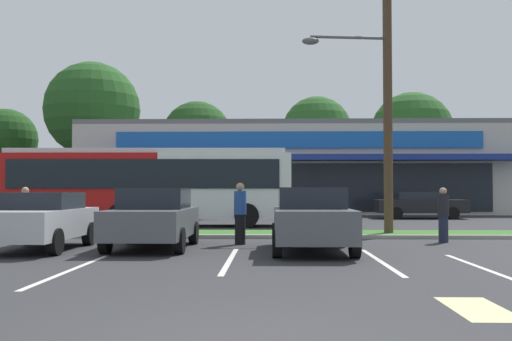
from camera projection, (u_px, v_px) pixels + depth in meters
grass_median at (259, 234)px, 19.67m from camera, size 56.00×2.20×0.12m
curb_lip at (259, 237)px, 18.45m from camera, size 56.00×0.24×0.12m
parking_stripe_0 at (72, 270)px, 11.21m from camera, size 0.12×4.80×0.01m
parking_stripe_1 at (230, 260)px, 12.75m from camera, size 0.12×4.80×0.01m
parking_stripe_2 at (380, 261)px, 12.57m from camera, size 0.12×4.80×0.01m
parking_stripe_3 at (484, 269)px, 11.36m from camera, size 0.12×4.80×0.01m
lot_arrow at (478, 309)px, 7.53m from camera, size 0.70×1.60×0.01m
storefront_building at (294, 170)px, 41.86m from camera, size 27.95×13.68×5.91m
tree_far_left at (6, 140)px, 52.97m from camera, size 5.62×5.62×8.89m
tree_left at (92, 110)px, 49.62m from camera, size 8.02×8.02×12.37m
tree_mid_left at (197, 136)px, 49.87m from camera, size 5.90×5.90×9.09m
tree_mid at (317, 131)px, 48.31m from camera, size 5.73×5.73×9.25m
tree_mid_right at (412, 134)px, 52.03m from camera, size 7.36×7.36×10.22m
utility_pole at (383, 88)px, 19.48m from camera, size 3.07×2.40×9.16m
city_bus at (148, 184)px, 24.93m from camera, size 12.14×2.88×3.25m
car_0 at (42, 220)px, 15.01m from camera, size 1.88×4.11×1.47m
car_1 at (84, 204)px, 31.64m from camera, size 4.14×1.94×1.56m
car_2 at (164, 205)px, 30.30m from camera, size 4.22×1.87×1.48m
car_3 at (312, 219)px, 14.55m from camera, size 1.96×4.22×1.59m
car_4 at (420, 205)px, 31.43m from camera, size 4.73×1.89×1.42m
car_5 at (154, 218)px, 15.36m from camera, size 2.00×4.16×1.58m
pedestrian_near_bench at (443, 215)px, 17.09m from camera, size 0.32×0.32×1.60m
pedestrian_by_pole at (25, 214)px, 17.60m from camera, size 0.33×0.33×1.62m
pedestrian_far at (240, 213)px, 16.48m from camera, size 0.35×0.35×1.73m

